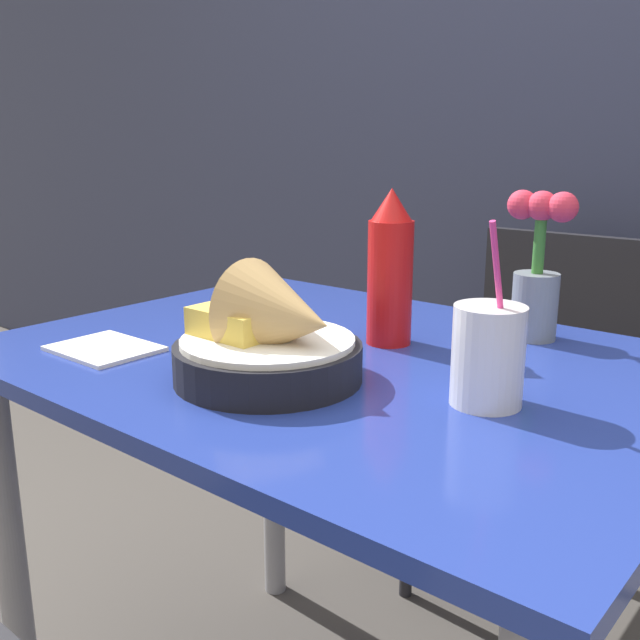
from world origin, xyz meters
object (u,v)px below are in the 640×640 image
food_basket (273,341)px  flower_vase (537,271)px  drink_cup (488,359)px  ketchup_bottle (390,270)px  chair_far_window (540,381)px

food_basket → flower_vase: bearing=67.4°
drink_cup → ketchup_bottle: bearing=149.1°
ketchup_bottle → flower_vase: bearing=46.0°
flower_vase → food_basket: bearing=-112.6°
drink_cup → flower_vase: bearing=104.0°
ketchup_bottle → drink_cup: size_ratio=1.06×
food_basket → drink_cup: drink_cup is taller
food_basket → flower_vase: size_ratio=1.07×
chair_far_window → drink_cup: bearing=-72.2°
chair_far_window → ketchup_bottle: ketchup_bottle is taller
ketchup_bottle → drink_cup: 0.28m
ketchup_bottle → flower_vase: (0.16, 0.16, -0.01)m
chair_far_window → ketchup_bottle: bearing=-87.8°
chair_far_window → food_basket: 0.97m
chair_far_window → food_basket: bearing=-89.1°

